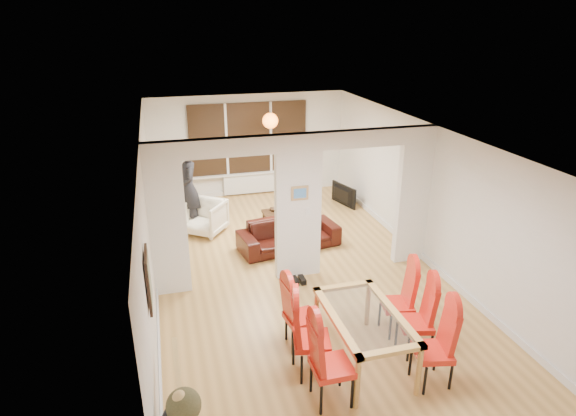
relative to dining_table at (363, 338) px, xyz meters
name	(u,v)px	position (x,y,z in m)	size (l,w,h in m)	color
floor	(297,274)	(-0.17, 2.53, -0.38)	(5.00, 9.00, 0.01)	tan
room_walls	(298,208)	(-0.17, 2.53, 0.92)	(5.00, 9.00, 2.60)	silver
divider_wall	(298,208)	(-0.17, 2.53, 0.92)	(5.00, 0.18, 2.60)	white
bay_window_blinds	(249,138)	(-0.17, 6.97, 1.12)	(3.00, 0.08, 1.80)	black
radiator	(250,184)	(-0.17, 6.93, -0.08)	(1.40, 0.08, 0.50)	white
pendant_light	(270,121)	(0.13, 5.83, 1.77)	(0.36, 0.36, 0.36)	orange
stair_newel	(180,399)	(-2.42, -0.67, 0.17)	(0.40, 1.20, 1.10)	tan
wall_poster	(148,279)	(-2.64, 0.13, 1.22)	(0.04, 0.52, 0.67)	gray
pillar_photo	(300,193)	(-0.17, 2.43, 1.22)	(0.30, 0.03, 0.25)	#4C8CD8
dining_table	(363,338)	(0.00, 0.00, 0.00)	(0.91, 1.61, 0.76)	#BC8C45
dining_chair_la	(332,361)	(-0.65, -0.56, 0.20)	(0.47, 0.47, 1.16)	red
dining_chair_lb	(312,335)	(-0.73, -0.01, 0.20)	(0.46, 0.46, 1.16)	red
dining_chair_lc	(301,313)	(-0.70, 0.55, 0.15)	(0.42, 0.42, 1.06)	red
dining_chair_ra	(433,346)	(0.67, -0.60, 0.17)	(0.44, 0.44, 1.10)	red
dining_chair_rb	(416,318)	(0.77, 0.01, 0.16)	(0.43, 0.43, 1.07)	red
dining_chair_rc	(397,300)	(0.74, 0.49, 0.16)	(0.43, 0.43, 1.08)	red
sofa	(289,234)	(-0.03, 3.62, -0.08)	(2.02, 0.79, 0.59)	black
armchair	(205,217)	(-1.59, 4.79, -0.02)	(0.77, 0.79, 0.72)	white
person	(189,188)	(-1.86, 5.09, 0.56)	(0.45, 0.69, 1.88)	black
television	(341,195)	(1.83, 5.55, -0.12)	(0.12, 0.90, 0.52)	black
coffee_table	(284,215)	(0.23, 5.02, -0.27)	(0.96, 0.48, 0.22)	#372212
bottle	(290,204)	(0.38, 5.03, -0.01)	(0.07, 0.07, 0.30)	#143F19
bowl	(274,209)	(0.03, 5.11, -0.13)	(0.21, 0.21, 0.05)	#372212
shoes	(299,280)	(-0.24, 2.22, -0.33)	(0.23, 0.25, 0.09)	black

